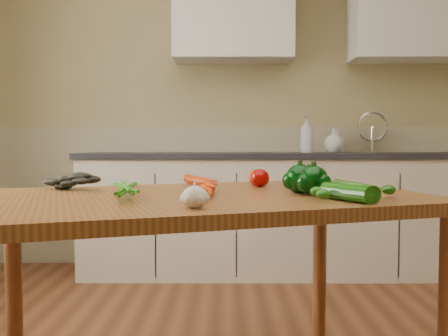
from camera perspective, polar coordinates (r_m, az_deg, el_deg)
room at (r=1.72m, az=5.39°, el=11.95°), size 4.04×5.04×2.64m
counter_run at (r=3.76m, az=5.82°, el=-5.00°), size 2.84×0.64×1.14m
upper_cabinets at (r=4.01m, az=10.21°, el=16.95°), size 2.15×0.35×0.70m
table at (r=1.78m, az=-1.66°, el=-5.85°), size 1.71×1.38×0.79m
soap_bottle_a at (r=3.81m, az=9.43°, el=3.83°), size 0.15×0.15×0.27m
soap_bottle_b at (r=3.95m, az=12.80°, el=3.05°), size 0.11×0.11×0.18m
soap_bottle_c at (r=3.85m, az=12.41°, el=3.10°), size 0.18×0.18×0.18m
carrot_bunch at (r=1.73m, az=-5.03°, el=-1.90°), size 0.33×0.29×0.07m
leafy_greens at (r=2.02m, az=-17.17°, el=-0.88°), size 0.21×0.19×0.11m
garlic_bulb at (r=1.39m, az=-3.34°, el=-3.35°), size 0.07×0.07×0.06m
pepper_a at (r=1.81m, az=8.66°, el=-1.25°), size 0.10×0.10×0.10m
pepper_b at (r=1.95m, az=9.75°, el=-1.23°), size 0.08×0.08×0.08m
pepper_c at (r=1.75m, az=10.21°, el=-1.43°), size 0.10×0.10×0.10m
tomato_a at (r=2.05m, az=4.10°, el=-1.15°), size 0.08×0.08×0.07m
tomato_b at (r=2.09m, az=3.85°, el=-1.11°), size 0.08×0.08×0.07m
tomato_c at (r=2.08m, az=9.60°, el=-1.14°), size 0.08×0.08×0.07m
zucchini_a at (r=1.66m, az=14.58°, el=-2.52°), size 0.11×0.26×0.06m
zucchini_b at (r=1.61m, az=13.86°, el=-2.74°), size 0.15×0.20×0.05m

